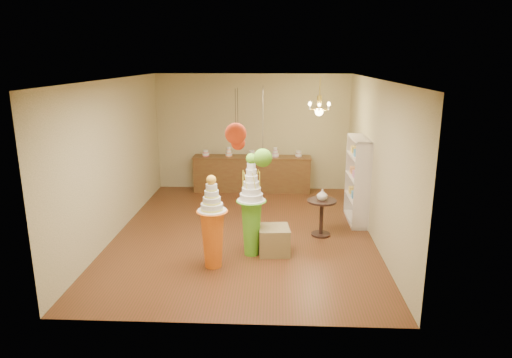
{
  "coord_description": "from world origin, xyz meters",
  "views": [
    {
      "loc": [
        0.63,
        -8.52,
        3.37
      ],
      "look_at": [
        0.24,
        0.0,
        1.11
      ],
      "focal_mm": 32.0,
      "sensor_mm": 36.0,
      "label": 1
    }
  ],
  "objects_px": {
    "pedestal_orange": "(213,231)",
    "sideboard": "(252,173)",
    "round_table": "(322,213)",
    "pedestal_green": "(251,215)"
  },
  "relations": [
    {
      "from": "pedestal_orange",
      "to": "sideboard",
      "type": "height_order",
      "value": "pedestal_orange"
    },
    {
      "from": "sideboard",
      "to": "pedestal_orange",
      "type": "bearing_deg",
      "value": -95.11
    },
    {
      "from": "pedestal_green",
      "to": "sideboard",
      "type": "xyz_separation_m",
      "value": [
        -0.21,
        4.0,
        -0.26
      ]
    },
    {
      "from": "sideboard",
      "to": "pedestal_green",
      "type": "bearing_deg",
      "value": -87.03
    },
    {
      "from": "pedestal_green",
      "to": "round_table",
      "type": "relative_size",
      "value": 2.53
    },
    {
      "from": "pedestal_green",
      "to": "pedestal_orange",
      "type": "height_order",
      "value": "pedestal_green"
    },
    {
      "from": "round_table",
      "to": "pedestal_orange",
      "type": "bearing_deg",
      "value": -142.66
    },
    {
      "from": "pedestal_green",
      "to": "round_table",
      "type": "distance_m",
      "value": 1.65
    },
    {
      "from": "sideboard",
      "to": "round_table",
      "type": "distance_m",
      "value": 3.4
    },
    {
      "from": "pedestal_orange",
      "to": "sideboard",
      "type": "distance_m",
      "value": 4.53
    }
  ]
}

